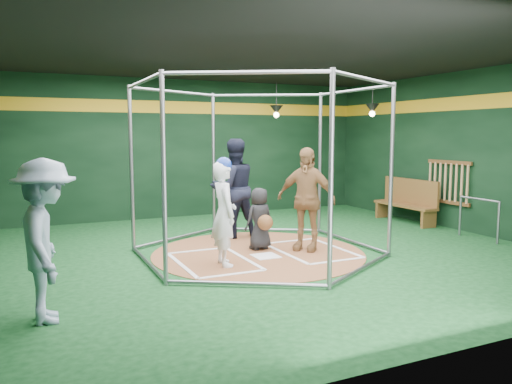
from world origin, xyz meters
name	(u,v)px	position (x,y,z in m)	size (l,w,h in m)	color
room_shell	(258,156)	(0.00, 0.01, 1.75)	(10.10, 9.10, 3.53)	#0C3614
clay_disc	(258,253)	(0.00, 0.00, 0.01)	(3.80, 3.80, 0.01)	brown
home_plate	(266,256)	(0.00, -0.30, 0.02)	(0.43, 0.43, 0.01)	white
batter_box_left	(213,261)	(-0.95, -0.25, 0.02)	(1.17, 1.77, 0.01)	white
batter_box_right	(311,250)	(0.95, -0.25, 0.02)	(1.17, 1.77, 0.01)	white
batting_cage	(258,170)	(0.00, 0.00, 1.50)	(4.05, 4.67, 3.00)	gray
bat_rack	(448,182)	(4.93, 0.40, 1.05)	(0.07, 1.25, 0.98)	brown
pendant_lamp_near	(276,110)	(2.20, 3.60, 2.74)	(0.34, 0.34, 0.90)	black
pendant_lamp_far	(372,109)	(4.00, 2.00, 2.74)	(0.34, 0.34, 0.90)	black
batter_figure	(224,212)	(-0.86, -0.52, 0.89)	(0.45, 0.64, 1.76)	white
visitor_leopard	(306,199)	(0.89, -0.14, 0.95)	(1.10, 0.46, 1.88)	tan
catcher_figure	(260,219)	(0.14, 0.24, 0.58)	(0.61, 0.62, 1.14)	black
umpire	(234,188)	(0.13, 1.49, 1.03)	(0.98, 0.77, 2.03)	black
bystander_blue	(46,241)	(-3.56, -1.92, 0.93)	(1.21, 0.69, 1.87)	#8FA6BD
dugout_bench	(407,200)	(4.63, 1.37, 0.54)	(0.42, 1.81, 1.05)	brown
steel_railing	(479,212)	(4.55, -0.80, 0.57)	(0.05, 0.99, 0.85)	gray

